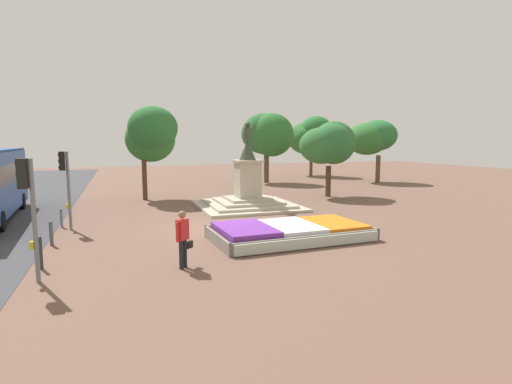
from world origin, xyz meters
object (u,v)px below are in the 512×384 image
at_px(kerb_bollard_mid_b, 61,217).
at_px(traffic_light_mid_block, 65,176).
at_px(statue_monument, 248,193).
at_px(flower_planter, 289,232).
at_px(kerb_bollard_mid_a, 51,233).
at_px(traffic_light_near_crossing, 28,198).
at_px(pedestrian_with_handbag, 183,236).
at_px(kerb_bollard_south, 41,252).

bearing_deg(kerb_bollard_mid_b, traffic_light_mid_block, -64.28).
bearing_deg(statue_monument, kerb_bollard_mid_b, -165.14).
xyz_separation_m(flower_planter, kerb_bollard_mid_a, (-8.74, 2.01, 0.20)).
bearing_deg(flower_planter, kerb_bollard_mid_b, 148.66).
xyz_separation_m(traffic_light_near_crossing, kerb_bollard_mid_a, (-0.15, 4.19, -1.86)).
bearing_deg(kerb_bollard_mid_a, traffic_light_near_crossing, -87.96).
bearing_deg(statue_monument, pedestrian_with_handbag, -117.60).
distance_m(flower_planter, traffic_light_mid_block, 9.87).
distance_m(flower_planter, kerb_bollard_mid_a, 8.97).
bearing_deg(traffic_light_mid_block, traffic_light_near_crossing, -91.10).
relative_size(flower_planter, kerb_bollard_mid_b, 7.28).
xyz_separation_m(statue_monument, kerb_bollard_mid_a, (-9.54, -5.90, -0.36)).
height_order(kerb_bollard_south, kerb_bollard_mid_b, kerb_bollard_south).
height_order(pedestrian_with_handbag, kerb_bollard_south, pedestrian_with_handbag).
xyz_separation_m(flower_planter, traffic_light_mid_block, (-8.46, 4.65, 2.07)).
distance_m(traffic_light_near_crossing, traffic_light_mid_block, 6.83).
bearing_deg(statue_monument, kerb_bollard_mid_a, -148.28).
height_order(flower_planter, statue_monument, statue_monument).
xyz_separation_m(statue_monument, traffic_light_near_crossing, (-9.39, -10.09, 1.51)).
distance_m(statue_monument, kerb_bollard_south, 12.93).
relative_size(traffic_light_mid_block, pedestrian_with_handbag, 1.92).
height_order(traffic_light_mid_block, kerb_bollard_mid_b, traffic_light_mid_block).
bearing_deg(kerb_bollard_mid_b, kerb_bollard_south, -88.22).
height_order(flower_planter, kerb_bollard_mid_b, kerb_bollard_mid_b).
bearing_deg(flower_planter, kerb_bollard_mid_a, 167.04).
height_order(traffic_light_near_crossing, kerb_bollard_south, traffic_light_near_crossing).
relative_size(traffic_light_near_crossing, pedestrian_with_handbag, 1.91).
bearing_deg(traffic_light_near_crossing, flower_planter, 14.24).
relative_size(traffic_light_near_crossing, traffic_light_mid_block, 0.99).
bearing_deg(traffic_light_mid_block, kerb_bollard_mid_b, 115.72).
distance_m(flower_planter, pedestrian_with_handbag, 5.10).
bearing_deg(traffic_light_near_crossing, kerb_bollard_mid_a, 92.04).
relative_size(traffic_light_near_crossing, kerb_bollard_mid_a, 3.68).
height_order(kerb_bollard_south, kerb_bollard_mid_a, kerb_bollard_south).
bearing_deg(statue_monument, traffic_light_near_crossing, -132.96).
bearing_deg(traffic_light_near_crossing, statue_monument, 47.04).
xyz_separation_m(kerb_bollard_south, kerb_bollard_mid_b, (-0.20, 6.31, -0.08)).
height_order(flower_planter, traffic_light_mid_block, traffic_light_mid_block).
distance_m(traffic_light_mid_block, kerb_bollard_mid_b, 2.06).
height_order(traffic_light_near_crossing, kerb_bollard_mid_b, traffic_light_near_crossing).
bearing_deg(pedestrian_with_handbag, flower_planter, 26.60).
xyz_separation_m(flower_planter, traffic_light_near_crossing, (-8.59, -2.18, 2.06)).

